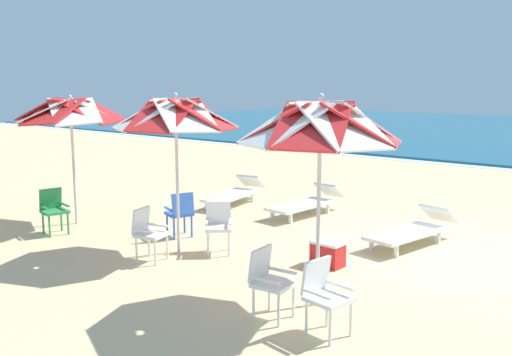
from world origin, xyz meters
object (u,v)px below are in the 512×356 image
plastic_chair_0 (269,278)px  plastic_chair_1 (324,292)px  cooler_box (328,254)px  beach_umbrella_0 (320,125)px  plastic_chair_4 (148,231)px  plastic_chair_2 (218,224)px  plastic_chair_5 (53,208)px  sun_lounger_1 (413,230)px  sun_lounger_2 (307,202)px  plastic_chair_3 (180,211)px  beach_umbrella_2 (71,112)px  beach_umbrella_1 (176,116)px  sun_lounger_3 (235,193)px

plastic_chair_0 → plastic_chair_1: same height
plastic_chair_1 → cooler_box: 2.46m
beach_umbrella_0 → cooler_box: bearing=118.4°
plastic_chair_4 → plastic_chair_2: bearing=63.5°
plastic_chair_5 → sun_lounger_1: plastic_chair_5 is taller
beach_umbrella_0 → sun_lounger_1: bearing=94.3°
sun_lounger_1 → sun_lounger_2: bearing=166.5°
plastic_chair_3 → plastic_chair_5: 2.49m
beach_umbrella_2 → plastic_chair_5: bearing=-61.9°
beach_umbrella_1 → plastic_chair_4: beach_umbrella_1 is taller
beach_umbrella_2 → sun_lounger_2: bearing=49.9°
sun_lounger_1 → sun_lounger_2: size_ratio=1.02×
plastic_chair_0 → beach_umbrella_1: (-2.87, 1.07, 1.83)m
sun_lounger_2 → sun_lounger_3: size_ratio=0.98×
plastic_chair_2 → beach_umbrella_2: bearing=-172.0°
sun_lounger_3 → beach_umbrella_0: bearing=-37.4°
plastic_chair_4 → sun_lounger_3: size_ratio=0.39×
plastic_chair_1 → plastic_chair_3: same height
plastic_chair_4 → plastic_chair_5: same height
beach_umbrella_0 → sun_lounger_2: bearing=127.0°
plastic_chair_0 → cooler_box: 2.20m
plastic_chair_2 → plastic_chair_4: bearing=-116.5°
plastic_chair_3 → beach_umbrella_2: (-2.43, -0.71, 1.80)m
plastic_chair_3 → cooler_box: bearing=7.3°
plastic_chair_2 → sun_lounger_1: size_ratio=0.39×
sun_lounger_1 → plastic_chair_5: bearing=-145.9°
plastic_chair_1 → beach_umbrella_2: 7.05m
plastic_chair_1 → beach_umbrella_1: beach_umbrella_1 is taller
sun_lounger_3 → cooler_box: 4.90m
plastic_chair_3 → sun_lounger_1: (3.52, 2.37, -0.22)m
plastic_chair_3 → beach_umbrella_2: bearing=-163.7°
plastic_chair_3 → sun_lounger_1: bearing=33.9°
sun_lounger_1 → sun_lounger_3: size_ratio=0.99×
sun_lounger_2 → cooler_box: sun_lounger_2 is taller
plastic_chair_0 → plastic_chair_2: 2.81m
plastic_chair_0 → plastic_chair_3: same height
plastic_chair_0 → plastic_chair_2: (-2.36, 1.52, 0.00)m
sun_lounger_2 → plastic_chair_4: bearing=-91.0°
beach_umbrella_2 → cooler_box: bearing=11.4°
plastic_chair_3 → plastic_chair_0: bearing=-25.8°
plastic_chair_2 → plastic_chair_4: 1.20m
plastic_chair_1 → beach_umbrella_1: (-3.64, 1.02, 1.83)m
plastic_chair_3 → plastic_chair_4: bearing=-62.7°
sun_lounger_3 → cooler_box: sun_lounger_3 is taller
plastic_chair_0 → sun_lounger_1: size_ratio=0.39×
plastic_chair_5 → sun_lounger_2: 5.25m
plastic_chair_4 → sun_lounger_2: size_ratio=0.40×
beach_umbrella_1 → plastic_chair_5: (-2.74, -0.75, -1.83)m
beach_umbrella_0 → beach_umbrella_1: bearing=173.5°
plastic_chair_2 → plastic_chair_3: same height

